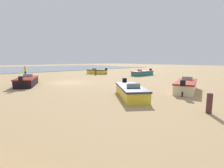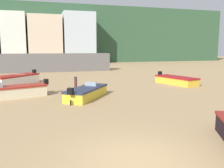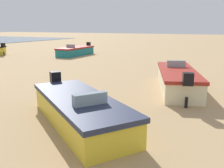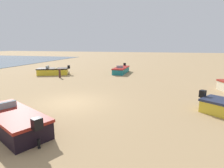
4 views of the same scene
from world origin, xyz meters
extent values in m
plane|color=tan|center=(0.00, 0.00, 0.00)|extent=(160.00, 160.00, 0.00)
cube|color=gray|center=(0.00, -36.00, 0.03)|extent=(80.00, 36.00, 0.06)
cube|color=beige|center=(-4.57, 11.08, 0.35)|extent=(4.59, 2.64, 0.70)
cube|color=maroon|center=(-4.57, 11.08, 0.76)|extent=(4.71, 2.75, 0.12)
cube|color=black|center=(-2.31, 11.83, 0.94)|extent=(0.37, 0.39, 0.40)
cylinder|color=black|center=(-2.31, 11.83, 0.18)|extent=(0.13, 0.13, 0.35)
cube|color=#8C9EA8|center=(-5.30, 10.84, 0.96)|extent=(0.44, 0.82, 0.28)
cube|color=gold|center=(0.29, 9.49, 0.31)|extent=(3.54, 4.15, 0.62)
cube|color=#252C44|center=(0.29, 9.49, 0.68)|extent=(3.66, 4.28, 0.12)
cube|color=black|center=(-1.02, 7.68, 0.86)|extent=(0.42, 0.41, 0.40)
cylinder|color=black|center=(-1.02, 7.68, 0.16)|extent=(0.14, 0.14, 0.31)
cube|color=#8C9EA8|center=(0.71, 10.08, 0.88)|extent=(0.79, 0.65, 0.28)
cube|color=black|center=(4.02, -0.54, 0.34)|extent=(3.06, 4.19, 0.69)
cube|color=maroon|center=(4.02, -0.54, 0.75)|extent=(3.18, 4.31, 0.12)
cube|color=black|center=(4.98, 1.39, 0.93)|extent=(0.41, 0.39, 0.40)
cylinder|color=black|center=(4.98, 1.39, 0.17)|extent=(0.13, 0.13, 0.34)
cube|color=#8C9EA8|center=(3.72, -1.16, 0.95)|extent=(0.87, 0.57, 0.28)
cube|color=yellow|center=(-9.57, -7.27, 0.33)|extent=(2.70, 3.77, 0.67)
cube|color=black|center=(-9.57, -7.27, 0.73)|extent=(2.81, 3.89, 0.12)
cube|color=black|center=(-10.26, -5.50, 0.91)|extent=(0.40, 0.38, 0.40)
cylinder|color=black|center=(-10.26, -5.50, 0.17)|extent=(0.13, 0.13, 0.33)
cube|color=#8C9EA8|center=(-9.35, -7.83, 0.93)|extent=(0.94, 0.53, 0.28)
cube|color=olive|center=(-9.73, -6.87, 0.78)|extent=(1.32, 0.70, 0.08)
cube|color=#1C757C|center=(-12.97, 0.39, 0.31)|extent=(4.05, 1.37, 0.63)
cube|color=#A21A17|center=(-12.97, 0.39, 0.69)|extent=(4.15, 1.45, 0.12)
cube|color=black|center=(-15.16, 0.42, 0.87)|extent=(0.28, 0.32, 0.40)
cylinder|color=black|center=(-15.16, 0.42, 0.16)|extent=(0.10, 0.10, 0.31)
cube|color=#8C9EA8|center=(-12.26, 0.39, 0.89)|extent=(0.21, 0.79, 0.28)
cylinder|color=#4B2A2C|center=(0.22, 14.24, 0.47)|extent=(0.25, 0.25, 0.95)
cylinder|color=#492926|center=(-7.86, -5.34, 0.49)|extent=(0.21, 0.21, 0.99)
cylinder|color=black|center=(1.51, -10.51, 0.41)|extent=(0.20, 0.20, 0.82)
cylinder|color=black|center=(1.63, -10.35, 0.41)|extent=(0.20, 0.20, 0.82)
cylinder|color=gold|center=(1.57, -10.43, 1.11)|extent=(0.48, 0.48, 0.58)
cylinder|color=gold|center=(1.43, -10.61, 1.07)|extent=(0.13, 0.13, 0.54)
cylinder|color=gold|center=(1.70, -10.26, 1.07)|extent=(0.13, 0.13, 0.54)
sphere|color=tan|center=(1.57, -10.43, 1.51)|extent=(0.31, 0.31, 0.22)
camera|label=1|loc=(8.52, 16.66, 2.45)|focal=26.30mm
camera|label=2|loc=(-2.70, -6.58, 3.39)|focal=38.81mm
camera|label=3|loc=(5.52, 12.99, 2.55)|focal=39.65mm
camera|label=4|loc=(10.00, 5.38, 3.56)|focal=29.79mm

